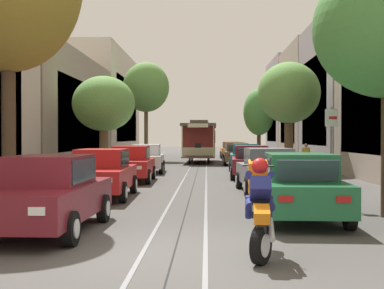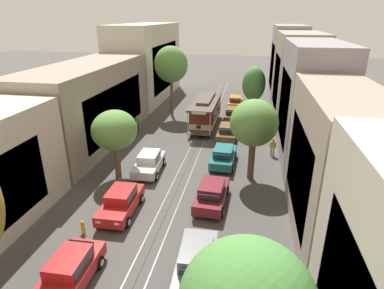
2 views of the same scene
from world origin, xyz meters
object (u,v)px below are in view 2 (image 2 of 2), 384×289
Objects in this scene: parked_car_maroon_mid_right at (212,193)px; parked_car_orange_far_right at (235,102)px; pedestrian_on_left_pavement at (137,123)px; pedestrian_on_right_pavement at (273,146)px; fire_hydrant at (83,227)px; parked_car_red_mid_left at (121,202)px; parked_car_brown_sixth_right at (233,114)px; street_tree_kerb_right_second at (254,124)px; street_tree_kerb_right_mid at (254,84)px; cable_car_trolley at (206,111)px; parked_car_brown_fifth_right at (227,132)px; parked_car_white_fourth_left at (149,163)px; parked_car_red_second_left at (69,272)px; street_tree_kerb_left_second at (115,130)px; street_tree_kerb_left_mid at (171,65)px; parked_car_teal_fourth_right at (223,156)px.

parked_car_maroon_mid_right is 24.58m from parked_car_orange_far_right.
pedestrian_on_left_pavement is 1.10× the size of pedestrian_on_right_pavement.
parked_car_red_mid_left is at bearing 60.23° from fire_hydrant.
pedestrian_on_left_pavement is (-9.81, -5.83, 0.17)m from parked_car_brown_sixth_right.
street_tree_kerb_right_second reaches higher than pedestrian_on_right_pavement.
street_tree_kerb_right_mid is 0.68× the size of cable_car_trolley.
parked_car_brown_fifth_right is 2.56× the size of pedestrian_on_left_pavement.
street_tree_kerb_right_mid is 6.81m from cable_car_trolley.
fire_hydrant is at bearing -101.40° from cable_car_trolley.
parked_car_brown_sixth_right is at bearing 68.96° from parked_car_white_fourth_left.
parked_car_brown_fifth_right is at bearing 106.65° from street_tree_kerb_right_second.
cable_car_trolley is (2.81, 18.33, 0.86)m from parked_car_red_mid_left.
pedestrian_on_right_pavement is (1.87, 4.71, -3.54)m from street_tree_kerb_right_second.
parked_car_red_mid_left is (0.06, 6.09, 0.00)m from parked_car_red_second_left.
parked_car_orange_far_right is at bearing 104.96° from pedestrian_on_right_pavement.
parked_car_brown_fifth_right is at bearing 74.66° from parked_car_red_second_left.
street_tree_kerb_right_mid is (-0.06, 15.91, -0.27)m from street_tree_kerb_right_second.
street_tree_kerb_left_second is 0.63× the size of street_tree_kerb_left_mid.
parked_car_orange_far_right is 0.71× the size of street_tree_kerb_right_second.
street_tree_kerb_left_mid is at bearing 123.08° from street_tree_kerb_right_second.
street_tree_kerb_left_mid is 0.92× the size of cable_car_trolley.
pedestrian_on_left_pavement is (-6.95, -3.50, -0.69)m from cable_car_trolley.
parked_car_red_mid_left is 18.57m from cable_car_trolley.
fire_hydrant is (-7.06, -10.66, -0.38)m from parked_car_teal_fourth_right.
street_tree_kerb_right_mid reaches higher than street_tree_kerb_left_second.
parked_car_orange_far_right is 8.77m from cable_car_trolley.
street_tree_kerb_right_second is at bearing -89.78° from street_tree_kerb_right_mid.
parked_car_red_mid_left and parked_car_brown_sixth_right have the same top height.
street_tree_kerb_right_mid is 3.96× the size of pedestrian_on_right_pavement.
street_tree_kerb_left_mid is 8.62m from pedestrian_on_left_pavement.
parked_car_red_second_left is 0.71× the size of street_tree_kerb_right_second.
parked_car_teal_fourth_right is (5.70, 2.39, 0.00)m from parked_car_white_fourth_left.
parked_car_white_fourth_left is at bearing -105.26° from parked_car_orange_far_right.
parked_car_brown_sixth_right is 24.11m from fire_hydrant.
street_tree_kerb_right_second is 3.95× the size of pedestrian_on_right_pavement.
parked_car_red_mid_left is 5.23× the size of fire_hydrant.
street_tree_kerb_right_second reaches higher than parked_car_white_fourth_left.
street_tree_kerb_right_second reaches higher than parked_car_teal_fourth_right.
parked_car_teal_fourth_right is 0.84× the size of street_tree_kerb_left_second.
parked_car_maroon_mid_right is (5.54, 8.11, 0.00)m from parked_car_red_second_left.
parked_car_red_mid_left is 10.04m from parked_car_teal_fourth_right.
pedestrian_on_left_pavement is (-1.97, 10.06, -2.77)m from street_tree_kerb_left_second.
street_tree_kerb_right_mid is at bearing 80.93° from parked_car_teal_fourth_right.
street_tree_kerb_left_mid reaches higher than parked_car_brown_fifth_right.
parked_car_teal_fourth_right is 10.50m from cable_car_trolley.
parked_car_brown_fifth_right is at bearing 91.41° from parked_car_teal_fourth_right.
fire_hydrant is at bearing -112.47° from parked_car_brown_fifth_right.
pedestrian_on_left_pavement is at bearing 105.57° from parked_car_red_mid_left.
street_tree_kerb_left_second is at bearing 160.18° from parked_car_maroon_mid_right.
parked_car_maroon_mid_right is at bearing -90.24° from parked_car_brown_fifth_right.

